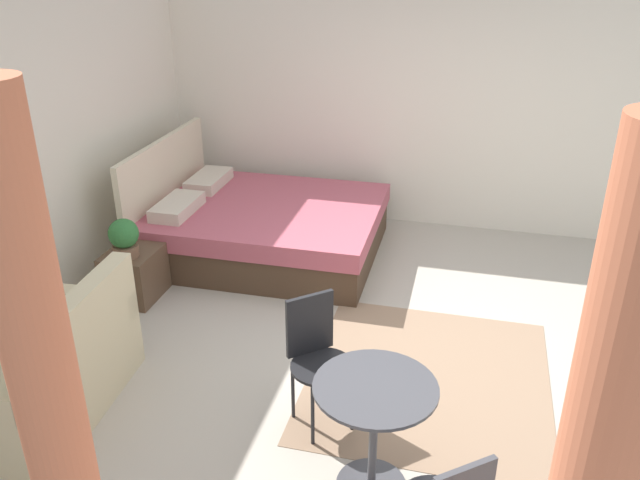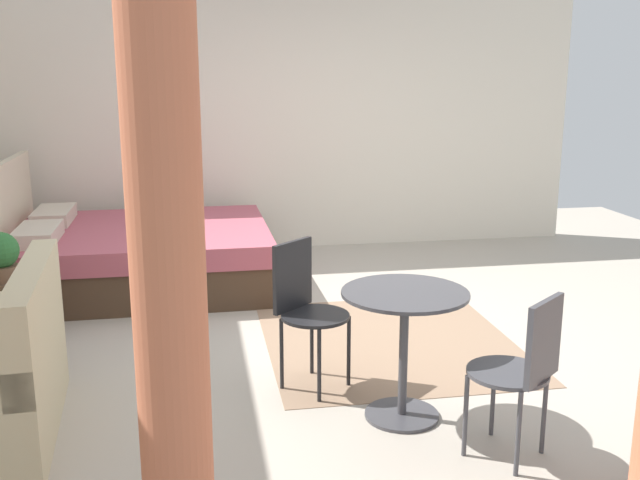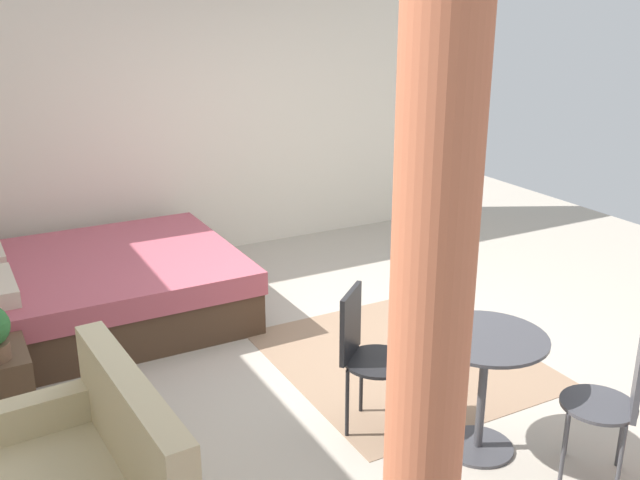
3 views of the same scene
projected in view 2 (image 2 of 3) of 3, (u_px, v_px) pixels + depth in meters
ground_plane at (343, 331)px, 5.44m from camera, size 8.37×9.12×0.02m
wall_right at (292, 118)px, 7.69m from camera, size 0.12×6.12×2.77m
area_rug at (388, 341)px, 5.21m from camera, size 1.89×1.74×0.01m
bed at (134, 254)px, 6.49m from camera, size 1.85×2.25×1.13m
nightstand at (8, 307)px, 5.26m from camera, size 0.52×0.43×0.45m
potted_plant at (0, 256)px, 5.07m from camera, size 0.26×0.26×0.35m
balcony_table at (404, 330)px, 3.98m from camera, size 0.69×0.69×0.73m
cafe_chair_near_window at (304, 301)px, 4.40m from camera, size 0.58×0.58×0.89m
cafe_chair_near_couch at (524, 363)px, 3.53m from camera, size 0.57×0.57×0.86m
curtain_right at (167, 253)px, 2.61m from camera, size 0.27×0.27×2.53m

